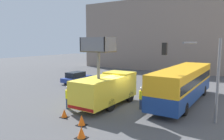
% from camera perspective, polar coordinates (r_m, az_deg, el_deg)
% --- Properties ---
extents(ground_plane, '(120.00, 120.00, 0.00)m').
position_cam_1_polar(ground_plane, '(18.96, 2.35, -9.21)').
color(ground_plane, '#4C4C4F').
extents(building_backdrop_far, '(44.00, 10.00, 13.38)m').
position_cam_1_polar(building_backdrop_far, '(43.78, 20.97, 8.60)').
color(building_backdrop_far, gray).
rests_on(building_backdrop_far, ground_plane).
extents(utility_truck, '(2.51, 6.53, 5.76)m').
position_cam_1_polar(utility_truck, '(18.46, -1.64, -4.61)').
color(utility_truck, yellow).
rests_on(utility_truck, ground_plane).
extents(city_bus, '(2.61, 11.69, 3.11)m').
position_cam_1_polar(city_bus, '(20.58, 18.10, -3.04)').
color(city_bus, navy).
rests_on(city_bus, ground_plane).
extents(traffic_light_pole, '(3.92, 3.67, 5.66)m').
position_cam_1_polar(traffic_light_pole, '(15.98, 21.18, 1.34)').
color(traffic_light_pole, slate).
rests_on(traffic_light_pole, ground_plane).
extents(road_worker_near_truck, '(0.38, 0.38, 1.91)m').
position_cam_1_polar(road_worker_near_truck, '(18.14, -11.48, -6.98)').
color(road_worker_near_truck, navy).
rests_on(road_worker_near_truck, ground_plane).
extents(road_worker_directing, '(0.38, 0.38, 1.84)m').
position_cam_1_polar(road_worker_directing, '(17.84, 7.67, -7.26)').
color(road_worker_directing, navy).
rests_on(road_worker_directing, ground_plane).
extents(traffic_cone_near_truck, '(0.61, 0.61, 0.69)m').
position_cam_1_polar(traffic_cone_near_truck, '(12.93, -8.00, -15.89)').
color(traffic_cone_near_truck, black).
rests_on(traffic_cone_near_truck, ground_plane).
extents(traffic_cone_mid_road, '(0.55, 0.55, 0.63)m').
position_cam_1_polar(traffic_cone_mid_road, '(16.38, -12.36, -11.02)').
color(traffic_cone_mid_road, black).
rests_on(traffic_cone_mid_road, ground_plane).
extents(traffic_cone_far_side, '(0.61, 0.61, 0.69)m').
position_cam_1_polar(traffic_cone_far_side, '(14.71, -7.94, -12.94)').
color(traffic_cone_far_side, black).
rests_on(traffic_cone_far_side, ground_plane).
extents(parked_car_curbside, '(1.73, 4.30, 1.48)m').
position_cam_1_polar(parked_car_curbside, '(29.21, -9.30, -1.90)').
color(parked_car_curbside, navy).
rests_on(parked_car_curbside, ground_plane).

